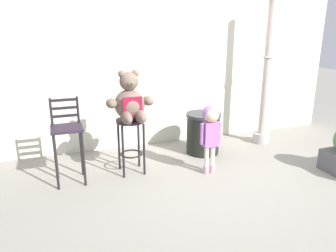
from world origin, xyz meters
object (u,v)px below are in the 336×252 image
object	(u,v)px
bar_stool_with_teddy	(131,135)
teddy_bear	(130,102)
trash_bin	(203,133)
child_walking	(211,125)
lamppost	(265,87)
bar_chair_empty	(67,134)

from	to	relation	value
bar_stool_with_teddy	teddy_bear	bearing A→B (deg)	-90.00
teddy_bear	trash_bin	world-z (taller)	teddy_bear
child_walking	trash_bin	distance (m)	0.88
bar_stool_with_teddy	trash_bin	bearing A→B (deg)	14.77
lamppost	teddy_bear	bearing A→B (deg)	-169.34
trash_bin	lamppost	xyz separation A→B (m)	(1.22, 0.10, 0.69)
teddy_bear	trash_bin	distance (m)	1.51
teddy_bear	child_walking	size ratio (longest dim) A/B	0.69
bar_stool_with_teddy	teddy_bear	distance (m)	0.47
lamppost	bar_chair_empty	distance (m)	3.41
trash_bin	lamppost	size ratio (longest dim) A/B	0.26
teddy_bear	lamppost	bearing A→B (deg)	10.66
child_walking	lamppost	xyz separation A→B (m)	(1.48, 0.85, 0.31)
bar_stool_with_teddy	bar_chair_empty	world-z (taller)	bar_chair_empty
trash_bin	bar_stool_with_teddy	bearing A→B (deg)	-165.23
bar_stool_with_teddy	lamppost	world-z (taller)	lamppost
teddy_bear	bar_chair_empty	world-z (taller)	teddy_bear
teddy_bear	trash_bin	bearing A→B (deg)	16.15
trash_bin	bar_chair_empty	distance (m)	2.19
bar_chair_empty	lamppost	bearing A→B (deg)	7.65
lamppost	bar_chair_empty	bearing A→B (deg)	-172.35
teddy_bear	trash_bin	xyz separation A→B (m)	(1.29, 0.37, -0.69)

